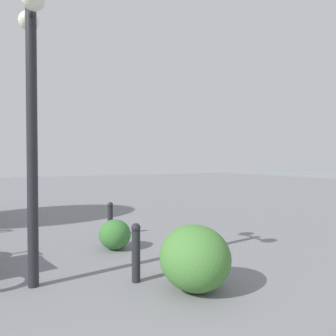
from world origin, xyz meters
TOP-DOWN VIEW (x-y plane):
  - lamppost at (5.10, 0.89)m, footprint 0.98×0.28m
  - bollard_near at (4.60, -0.40)m, footprint 0.13×0.13m
  - bollard_mid at (7.42, -0.93)m, footprint 0.13×0.13m
  - shrub_wide at (3.98, -0.97)m, footprint 1.01×0.91m
  - shrub_tall at (6.33, -0.67)m, footprint 0.67×0.60m

SIDE VIEW (x-z plane):
  - shrub_tall at x=6.33m, z-range 0.00..0.57m
  - bollard_mid at x=7.42m, z-range 0.02..0.78m
  - shrub_wide at x=3.98m, z-range 0.00..0.86m
  - bollard_near at x=4.60m, z-range 0.02..0.84m
  - lamppost at x=5.10m, z-range 0.65..4.47m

